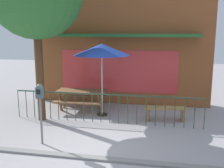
{
  "coord_description": "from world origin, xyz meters",
  "views": [
    {
      "loc": [
        1.79,
        -6.08,
        2.89
      ],
      "look_at": [
        0.14,
        2.29,
        1.22
      ],
      "focal_mm": 42.04,
      "sensor_mm": 36.0,
      "label": 1
    }
  ],
  "objects": [
    {
      "name": "patio_umbrella",
      "position": [
        -0.28,
        2.65,
        2.32
      ],
      "size": [
        1.93,
        1.93,
        2.53
      ],
      "color": "black",
      "rests_on": "ground"
    },
    {
      "name": "picnic_table_left",
      "position": [
        -1.19,
        3.1,
        0.61
      ],
      "size": [
        1.85,
        1.43,
        0.79
      ],
      "color": "brown",
      "rests_on": "ground"
    },
    {
      "name": "parking_meter_near",
      "position": [
        -1.27,
        -0.05,
        1.25
      ],
      "size": [
        0.18,
        0.17,
        1.61
      ],
      "color": "slate",
      "rests_on": "ground"
    },
    {
      "name": "ground",
      "position": [
        0.0,
        0.0,
        0.0
      ],
      "size": [
        40.0,
        40.0,
        0.0
      ],
      "primitive_type": "plane",
      "color": "#A5A0A3"
    },
    {
      "name": "pub_storefront",
      "position": [
        0.0,
        4.57,
        2.33
      ],
      "size": [
        7.32,
        1.24,
        4.66
      ],
      "color": "#4F2B15",
      "rests_on": "ground"
    },
    {
      "name": "patio_bench",
      "position": [
        1.91,
        2.46,
        0.35
      ],
      "size": [
        1.43,
        0.51,
        0.48
      ],
      "color": "#9E7E43",
      "rests_on": "ground"
    },
    {
      "name": "curb_edge",
      "position": [
        0.0,
        -0.62,
        0.0
      ],
      "size": [
        10.25,
        0.2,
        0.11
      ],
      "primitive_type": "cube",
      "color": "gray",
      "rests_on": "ground"
    },
    {
      "name": "patio_fence_front",
      "position": [
        0.0,
        1.89,
        0.66
      ],
      "size": [
        6.17,
        0.04,
        0.97
      ],
      "color": "#284331",
      "rests_on": "ground"
    }
  ]
}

